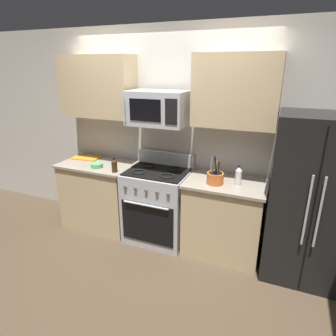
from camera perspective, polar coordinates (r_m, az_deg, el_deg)
ground_plane at (r=3.46m, az=-6.56°, el=-18.66°), size 16.00×16.00×0.00m
wall_back at (r=3.74m, az=0.24°, el=6.66°), size 8.00×0.10×2.60m
counter_left at (r=4.11m, az=-13.31°, el=-5.11°), size 0.98×0.61×0.91m
range_oven at (r=3.69m, az=-2.00°, el=-7.18°), size 0.76×0.66×1.09m
counter_right at (r=3.47m, az=10.92°, el=-9.71°), size 0.90×0.61×0.91m
refrigerator at (r=3.25m, az=26.32°, el=-5.64°), size 0.78×0.72×1.72m
microwave at (r=3.35m, az=-2.05°, el=11.73°), size 0.68×0.44×0.39m
upper_cabinets_left at (r=3.89m, az=-13.67°, el=15.34°), size 0.97×0.34×0.76m
upper_cabinets_right at (r=3.20m, az=13.29°, el=14.59°), size 0.89×0.34×0.76m
utensil_crock at (r=3.19m, az=9.30°, el=-1.85°), size 0.18×0.18×0.33m
cutting_board at (r=4.20m, az=-15.86°, el=1.97°), size 0.39×0.26×0.02m
bottle_vinegar at (r=3.20m, az=13.75°, el=-1.52°), size 0.07×0.07×0.23m
bottle_soy at (r=3.55m, az=-10.55°, el=0.49°), size 0.07×0.07×0.18m
prep_bowl at (r=3.78m, az=-13.89°, el=0.55°), size 0.15×0.15×0.06m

